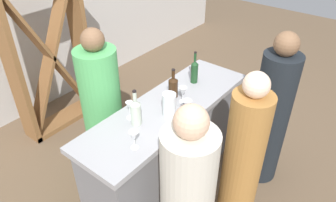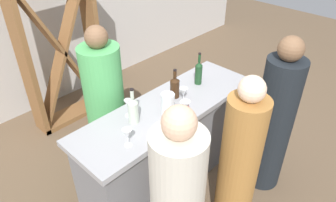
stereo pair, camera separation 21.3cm
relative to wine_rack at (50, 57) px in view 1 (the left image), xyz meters
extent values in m
plane|color=brown|center=(0.05, -1.65, -0.90)|extent=(12.00, 12.00, 0.00)
cube|color=#BCB7B2|center=(0.05, 0.55, 0.50)|extent=(8.00, 0.10, 2.80)
cube|color=slate|center=(0.05, -1.65, -0.47)|extent=(1.73, 0.49, 0.86)
cube|color=#99999E|center=(0.05, -1.65, -0.01)|extent=(1.81, 0.57, 0.05)
cube|color=brown|center=(-0.43, 0.00, 0.00)|extent=(0.06, 0.28, 1.80)
cube|color=brown|center=(0.43, 0.00, 0.00)|extent=(0.06, 0.28, 1.80)
cube|color=brown|center=(0.00, 0.00, -0.87)|extent=(0.93, 0.28, 0.06)
cube|color=brown|center=(0.00, 0.00, 0.00)|extent=(0.84, 0.20, 1.70)
cube|color=brown|center=(0.00, 0.00, 0.00)|extent=(0.84, 0.20, 1.70)
cylinder|color=#B7C6B2|center=(-0.30, -1.61, 0.11)|extent=(0.08, 0.08, 0.19)
cone|color=#B7C6B2|center=(-0.30, -1.61, 0.22)|extent=(0.08, 0.08, 0.04)
cylinder|color=#B7C6B2|center=(-0.30, -1.61, 0.27)|extent=(0.03, 0.03, 0.08)
cylinder|color=black|center=(-0.30, -1.61, 0.32)|extent=(0.03, 0.03, 0.01)
cylinder|color=#331E0F|center=(0.20, -1.59, 0.10)|extent=(0.08, 0.08, 0.16)
cone|color=#331E0F|center=(0.20, -1.59, 0.19)|extent=(0.08, 0.08, 0.03)
cylinder|color=#331E0F|center=(0.20, -1.59, 0.24)|extent=(0.03, 0.03, 0.07)
cylinder|color=black|center=(0.20, -1.59, 0.28)|extent=(0.03, 0.03, 0.01)
cylinder|color=#193D1E|center=(0.53, -1.60, 0.11)|extent=(0.07, 0.07, 0.19)
cone|color=#193D1E|center=(0.53, -1.60, 0.22)|extent=(0.07, 0.07, 0.04)
cylinder|color=#193D1E|center=(0.53, -1.60, 0.28)|extent=(0.02, 0.02, 0.08)
cylinder|color=black|center=(0.53, -1.60, 0.33)|extent=(0.03, 0.03, 0.01)
cylinder|color=white|center=(0.04, -1.86, 0.02)|extent=(0.06, 0.06, 0.00)
cylinder|color=white|center=(0.04, -1.86, 0.05)|extent=(0.01, 0.01, 0.07)
cone|color=white|center=(0.04, -1.86, 0.12)|extent=(0.08, 0.08, 0.08)
cone|color=maroon|center=(0.04, -1.86, 0.09)|extent=(0.07, 0.07, 0.02)
cylinder|color=white|center=(-0.51, -1.79, 0.02)|extent=(0.06, 0.06, 0.00)
cylinder|color=white|center=(-0.51, -1.79, 0.05)|extent=(0.01, 0.01, 0.07)
cone|color=white|center=(-0.51, -1.79, 0.12)|extent=(0.07, 0.07, 0.08)
cylinder|color=white|center=(0.19, -1.71, 0.02)|extent=(0.06, 0.06, 0.00)
cylinder|color=white|center=(0.19, -1.71, 0.05)|extent=(0.01, 0.01, 0.06)
cone|color=white|center=(0.19, -1.71, 0.12)|extent=(0.07, 0.07, 0.08)
cylinder|color=white|center=(-0.27, -1.52, 0.02)|extent=(0.07, 0.07, 0.00)
cylinder|color=white|center=(-0.27, -1.52, 0.06)|extent=(0.01, 0.01, 0.08)
cone|color=white|center=(-0.27, -1.52, 0.13)|extent=(0.06, 0.06, 0.07)
cylinder|color=silver|center=(-0.04, -1.73, 0.11)|extent=(0.11, 0.11, 0.20)
cylinder|color=beige|center=(-0.45, -2.23, -0.29)|extent=(0.45, 0.45, 1.22)
sphere|color=#D8AD8C|center=(-0.45, -2.23, 0.42)|extent=(0.22, 0.22, 0.22)
cylinder|color=black|center=(0.72, -2.33, -0.23)|extent=(0.41, 0.41, 1.35)
sphere|color=brown|center=(0.72, -2.33, 0.54)|extent=(0.21, 0.21, 0.21)
cylinder|color=#9E6B33|center=(0.10, -2.37, -0.26)|extent=(0.39, 0.39, 1.29)
sphere|color=beige|center=(0.10, -2.37, 0.47)|extent=(0.19, 0.19, 0.19)
cylinder|color=#4CA559|center=(-0.19, -1.06, -0.22)|extent=(0.41, 0.41, 1.36)
sphere|color=brown|center=(-0.19, -1.06, 0.55)|extent=(0.20, 0.20, 0.20)
camera|label=1|loc=(-1.70, -3.04, 1.58)|focal=34.00mm
camera|label=2|loc=(-1.56, -3.20, 1.58)|focal=34.00mm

